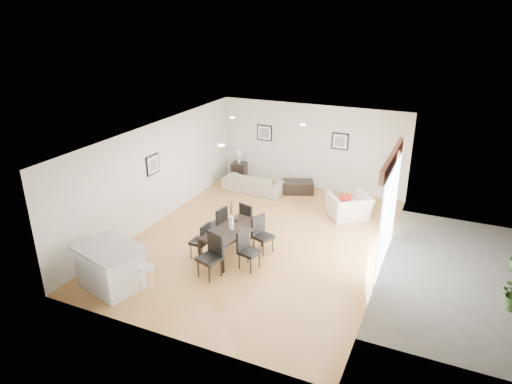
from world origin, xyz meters
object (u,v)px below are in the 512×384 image
at_px(dining_chair_wfar, 219,223).
at_px(bar_stool, 147,271).
at_px(armchair, 349,207).
at_px(coffee_table, 298,187).
at_px(dining_chair_efar, 261,232).
at_px(side_table, 239,171).
at_px(sofa, 253,183).
at_px(dining_chair_enear, 246,247).
at_px(dining_table, 232,232).
at_px(dining_chair_head, 212,253).
at_px(kitchen_island, 111,266).
at_px(dining_chair_wnear, 202,239).
at_px(dining_chair_foot, 249,218).

relative_size(dining_chair_wfar, bar_stool, 1.38).
xyz_separation_m(armchair, coffee_table, (-1.90, 1.22, -0.16)).
xyz_separation_m(dining_chair_efar, side_table, (-2.62, 4.18, -0.20)).
relative_size(sofa, coffee_table, 2.06).
relative_size(armchair, dining_chair_enear, 1.18).
xyz_separation_m(dining_chair_efar, bar_stool, (-1.33, -2.62, 0.09)).
relative_size(dining_chair_enear, bar_stool, 1.31).
relative_size(armchair, dining_table, 0.62).
bearing_deg(dining_table, dining_chair_head, -76.92).
distance_m(dining_chair_wfar, dining_chair_efar, 1.12).
distance_m(dining_chair_efar, coffee_table, 3.94).
xyz_separation_m(dining_chair_enear, coffee_table, (-0.42, 4.71, -0.32)).
bearing_deg(coffee_table, dining_chair_efar, -106.66).
bearing_deg(sofa, dining_chair_enear, 116.15).
bearing_deg(side_table, kitchen_island, -86.84).
height_order(dining_chair_wnear, dining_chair_foot, dining_chair_foot).
xyz_separation_m(dining_chair_wnear, dining_chair_wfar, (0.01, 0.78, 0.05)).
distance_m(armchair, dining_chair_wfar, 3.76).
height_order(dining_table, bar_stool, bar_stool).
relative_size(dining_chair_head, side_table, 1.63).
bearing_deg(dining_chair_efar, dining_table, 149.70).
distance_m(sofa, dining_chair_wfar, 3.55).
bearing_deg(dining_chair_enear, dining_chair_wfar, 68.26).
xyz_separation_m(coffee_table, kitchen_island, (-1.82, -6.53, 0.28)).
height_order(dining_chair_efar, coffee_table, dining_chair_efar).
relative_size(dining_table, side_table, 2.82).
bearing_deg(side_table, dining_chair_efar, -57.92).
bearing_deg(sofa, kitchen_island, 89.09).
height_order(dining_chair_wfar, coffee_table, dining_chair_wfar).
distance_m(dining_chair_wnear, dining_chair_efar, 1.40).
height_order(sofa, armchair, armchair).
bearing_deg(dining_chair_head, dining_chair_foot, 108.96).
relative_size(dining_chair_wnear, coffee_table, 0.92).
height_order(dining_chair_enear, side_table, dining_chair_enear).
bearing_deg(side_table, dining_table, -65.95).
distance_m(coffee_table, side_table, 2.21).
bearing_deg(armchair, kitchen_island, 17.19).
bearing_deg(dining_table, kitchen_island, -115.83).
bearing_deg(dining_chair_efar, kitchen_island, 162.02).
height_order(dining_chair_efar, kitchen_island, kitchen_island).
xyz_separation_m(sofa, dining_chair_efar, (1.77, -3.44, 0.22)).
height_order(dining_chair_foot, bar_stool, dining_chair_foot).
relative_size(dining_chair_efar, coffee_table, 0.96).
bearing_deg(dining_chair_efar, sofa, 49.78).
bearing_deg(dining_table, side_table, 125.63).
bearing_deg(dining_chair_foot, side_table, -43.69).
bearing_deg(sofa, dining_chair_wfar, 104.17).
bearing_deg(dining_chair_foot, dining_table, 108.37).
height_order(dining_table, dining_chair_enear, dining_chair_enear).
bearing_deg(dining_chair_efar, dining_chair_foot, 69.09).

